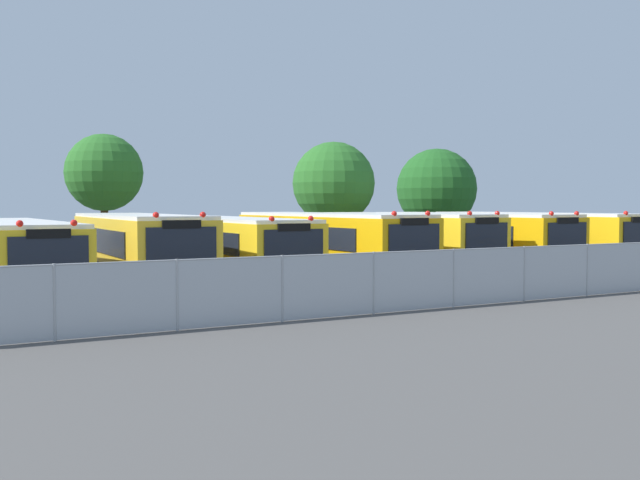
{
  "coord_description": "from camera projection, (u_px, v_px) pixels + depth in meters",
  "views": [
    {
      "loc": [
        -14.35,
        -25.43,
        2.99
      ],
      "look_at": [
        -0.18,
        0.0,
        1.6
      ],
      "focal_mm": 42.04,
      "sensor_mm": 36.0,
      "label": 1
    }
  ],
  "objects": [
    {
      "name": "ground_plane",
      "position": [
        324.0,
        281.0,
        29.3
      ],
      "size": [
        160.0,
        160.0,
        0.0
      ],
      "primitive_type": "plane",
      "color": "#514F4C"
    },
    {
      "name": "school_bus_0",
      "position": [
        16.0,
        255.0,
        23.92
      ],
      "size": [
        2.63,
        11.53,
        2.59
      ],
      "rotation": [
        0.0,
        0.0,
        3.16
      ],
      "color": "yellow",
      "rests_on": "ground_plane"
    },
    {
      "name": "school_bus_1",
      "position": [
        138.0,
        249.0,
        25.44
      ],
      "size": [
        2.81,
        10.36,
        2.78
      ],
      "rotation": [
        0.0,
        0.0,
        3.11
      ],
      "color": "yellow",
      "rests_on": "ground_plane"
    },
    {
      "name": "school_bus_2",
      "position": [
        234.0,
        248.0,
        27.5
      ],
      "size": [
        2.66,
        10.17,
        2.63
      ],
      "rotation": [
        0.0,
        0.0,
        3.13
      ],
      "color": "yellow",
      "rests_on": "ground_plane"
    },
    {
      "name": "school_bus_3",
      "position": [
        327.0,
        244.0,
        29.06
      ],
      "size": [
        2.75,
        11.29,
        2.78
      ],
      "rotation": [
        0.0,
        0.0,
        3.16
      ],
      "color": "#EAA80C",
      "rests_on": "ground_plane"
    },
    {
      "name": "school_bus_4",
      "position": [
        406.0,
        242.0,
        30.83
      ],
      "size": [
        2.65,
        9.83,
        2.76
      ],
      "rotation": [
        0.0,
        0.0,
        3.16
      ],
      "color": "yellow",
      "rests_on": "ground_plane"
    },
    {
      "name": "school_bus_5",
      "position": [
        468.0,
        239.0,
        32.94
      ],
      "size": [
        2.56,
        11.65,
        2.74
      ],
      "rotation": [
        0.0,
        0.0,
        3.13
      ],
      "color": "#EAA80C",
      "rests_on": "ground_plane"
    },
    {
      "name": "school_bus_6",
      "position": [
        533.0,
        238.0,
        34.61
      ],
      "size": [
        2.69,
        11.66,
        2.73
      ],
      "rotation": [
        0.0,
        0.0,
        3.15
      ],
      "color": "yellow",
      "rests_on": "ground_plane"
    },
    {
      "name": "tree_1",
      "position": [
        104.0,
        174.0,
        35.87
      ],
      "size": [
        3.7,
        3.7,
        6.36
      ],
      "color": "#4C3823",
      "rests_on": "ground_plane"
    },
    {
      "name": "tree_2",
      "position": [
        336.0,
        183.0,
        39.98
      ],
      "size": [
        4.39,
        4.39,
        6.32
      ],
      "color": "#4C3823",
      "rests_on": "ground_plane"
    },
    {
      "name": "tree_3",
      "position": [
        437.0,
        188.0,
        45.9
      ],
      "size": [
        4.91,
        4.91,
        6.41
      ],
      "color": "#4C3823",
      "rests_on": "ground_plane"
    },
    {
      "name": "chainlink_fence",
      "position": [
        454.0,
        277.0,
        21.68
      ],
      "size": [
        27.73,
        0.07,
        1.7
      ],
      "color": "#9EA0A3",
      "rests_on": "ground_plane"
    },
    {
      "name": "traffic_cone",
      "position": [
        172.0,
        312.0,
        19.05
      ],
      "size": [
        0.37,
        0.37,
        0.49
      ],
      "primitive_type": "cone",
      "color": "#EA5914",
      "rests_on": "ground_plane"
    }
  ]
}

